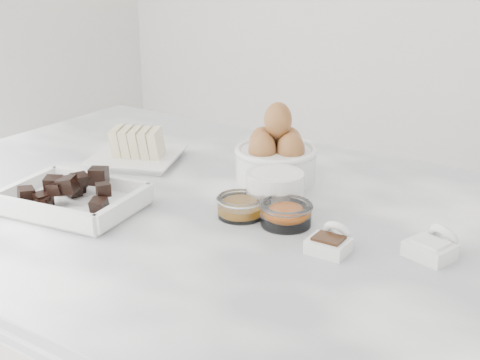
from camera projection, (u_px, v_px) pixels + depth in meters
name	position (u px, v px, depth m)	size (l,w,h in m)	color
marble_slab	(219.00, 218.00, 1.07)	(1.20, 0.80, 0.04)	white
chocolate_dish	(73.00, 195.00, 1.04)	(0.23, 0.19, 0.05)	white
butter_plate	(134.00, 149.00, 1.26)	(0.21, 0.21, 0.06)	white
sugar_ramekin	(274.00, 188.00, 1.05)	(0.09, 0.09, 0.05)	white
egg_bowl	(276.00, 155.00, 1.16)	(0.15, 0.15, 0.14)	white
honey_bowl	(241.00, 206.00, 1.02)	(0.08, 0.08, 0.03)	white
zest_bowl	(286.00, 213.00, 0.99)	(0.08, 0.08, 0.03)	white
vanilla_spoon	(331.00, 242.00, 0.91)	(0.06, 0.07, 0.04)	white
salt_spoon	(433.00, 246.00, 0.89)	(0.07, 0.08, 0.04)	white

